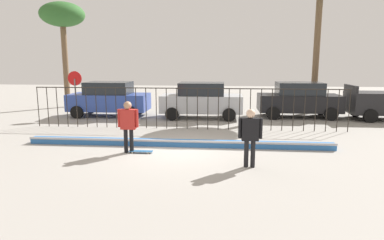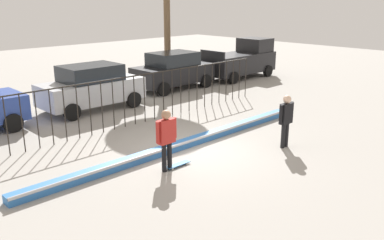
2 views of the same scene
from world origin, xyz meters
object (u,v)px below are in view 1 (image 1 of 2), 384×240
Objects in this scene: skateboarder at (128,122)px; parked_car_black at (299,99)px; stop_sign at (75,88)px; parked_car_silver at (202,100)px; palm_tree_short at (62,17)px; parked_car_blue at (109,99)px; camera_operator at (250,133)px; skateboard at (141,151)px.

skateboarder is 10.66m from parked_car_black.
stop_sign reaches higher than parked_car_black.
skateboarder is 0.40× the size of parked_car_black.
parked_car_silver is 1.00× the size of parked_car_black.
stop_sign is at bearing -59.44° from palm_tree_short.
parked_car_silver is at bearing -1.60° from parked_car_blue.
camera_operator is (3.90, -1.19, -0.02)m from skateboarder.
skateboarder is at bearing -106.45° from parked_car_silver.
parked_car_black is 0.64× the size of palm_tree_short.
skateboarder is at bearing -0.42° from camera_operator.
palm_tree_short reaches higher than stop_sign.
parked_car_black is 1.72× the size of stop_sign.
camera_operator is at bearing -23.55° from skateboard.
skateboarder is at bearing -56.09° from palm_tree_short.
skateboard is at bearing -54.65° from palm_tree_short.
camera_operator is at bearing -47.01° from palm_tree_short.
skateboard is 10.43m from parked_car_black.
skateboarder is at bearing -66.60° from parked_car_blue.
parked_car_silver is (5.13, -0.14, 0.00)m from parked_car_blue.
stop_sign is at bearing -172.94° from parked_car_black.
parked_car_blue is at bearing -40.39° from palm_tree_short.
parked_car_silver reaches higher than skateboarder.
parked_car_blue reaches higher than skateboard.
stop_sign is 0.37× the size of palm_tree_short.
stop_sign is at bearing -175.54° from parked_car_silver.
camera_operator is 0.68× the size of stop_sign.
skateboard is at bearing -103.41° from parked_car_silver.
palm_tree_short is at bearing 169.26° from parked_car_black.
skateboarder is 13.79m from palm_tree_short.
parked_car_blue is 0.64× the size of palm_tree_short.
parked_car_black is at bearing 6.68° from parked_car_silver.
parked_car_silver is 0.64× the size of palm_tree_short.
palm_tree_short is at bearing 143.79° from skateboarder.
skateboarder is at bearing 174.59° from skateboard.
parked_car_silver is (-1.93, 8.34, -0.05)m from camera_operator.
parked_car_black is (7.20, 7.86, -0.07)m from skateboarder.
parked_car_black is at bearing 6.48° from stop_sign.
parked_car_silver is at bearing 94.48° from skateboarder.
palm_tree_short is at bearing -30.49° from camera_operator.
parked_car_black is at bearing -93.49° from camera_operator.
stop_sign is (-11.92, -1.35, 0.64)m from parked_car_black.
camera_operator is at bearing -50.25° from parked_car_blue.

